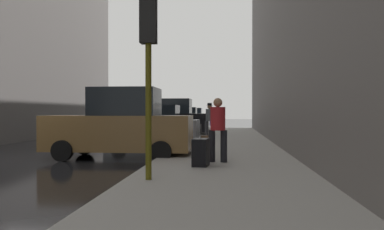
{
  "coord_description": "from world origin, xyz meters",
  "views": [
    {
      "loc": [
        6.08,
        -10.7,
        1.51
      ],
      "look_at": [
        4.74,
        3.01,
        1.37
      ],
      "focal_mm": 35.0,
      "sensor_mm": 36.0,
      "label": 1
    }
  ],
  "objects_px": {
    "parked_blue_sedan": "(189,119)",
    "pedestrian_with_beanie": "(210,118)",
    "pedestrian_in_red_jacket": "(218,126)",
    "traffic_light": "(148,48)",
    "duffel_bag": "(204,139)",
    "parked_bronze_suv": "(121,126)",
    "parked_silver_sedan": "(181,120)",
    "rolling_suitcase": "(201,152)",
    "parked_gray_coupe": "(154,125)",
    "fire_hydrant": "(183,139)",
    "parked_black_suv": "(171,119)"
  },
  "relations": [
    {
      "from": "parked_gray_coupe",
      "to": "pedestrian_in_red_jacket",
      "type": "distance_m",
      "value": 7.81
    },
    {
      "from": "parked_black_suv",
      "to": "duffel_bag",
      "type": "bearing_deg",
      "value": -68.14
    },
    {
      "from": "duffel_bag",
      "to": "parked_black_suv",
      "type": "bearing_deg",
      "value": 111.86
    },
    {
      "from": "traffic_light",
      "to": "duffel_bag",
      "type": "height_order",
      "value": "traffic_light"
    },
    {
      "from": "parked_blue_sedan",
      "to": "pedestrian_with_beanie",
      "type": "bearing_deg",
      "value": -79.62
    },
    {
      "from": "parked_gray_coupe",
      "to": "pedestrian_with_beanie",
      "type": "relative_size",
      "value": 2.37
    },
    {
      "from": "parked_blue_sedan",
      "to": "pedestrian_in_red_jacket",
      "type": "height_order",
      "value": "pedestrian_in_red_jacket"
    },
    {
      "from": "parked_black_suv",
      "to": "duffel_bag",
      "type": "distance_m",
      "value": 6.48
    },
    {
      "from": "parked_blue_sedan",
      "to": "duffel_bag",
      "type": "bearing_deg",
      "value": -81.73
    },
    {
      "from": "fire_hydrant",
      "to": "pedestrian_with_beanie",
      "type": "bearing_deg",
      "value": 83.45
    },
    {
      "from": "parked_gray_coupe",
      "to": "parked_black_suv",
      "type": "xyz_separation_m",
      "value": [
        -0.0,
        5.12,
        0.18
      ]
    },
    {
      "from": "parked_silver_sedan",
      "to": "rolling_suitcase",
      "type": "height_order",
      "value": "parked_silver_sedan"
    },
    {
      "from": "parked_bronze_suv",
      "to": "traffic_light",
      "type": "relative_size",
      "value": 1.28
    },
    {
      "from": "parked_gray_coupe",
      "to": "traffic_light",
      "type": "height_order",
      "value": "traffic_light"
    },
    {
      "from": "parked_blue_sedan",
      "to": "rolling_suitcase",
      "type": "relative_size",
      "value": 4.06
    },
    {
      "from": "parked_bronze_suv",
      "to": "pedestrian_with_beanie",
      "type": "xyz_separation_m",
      "value": [
        2.47,
        7.58,
        0.1
      ]
    },
    {
      "from": "parked_gray_coupe",
      "to": "pedestrian_in_red_jacket",
      "type": "relative_size",
      "value": 2.46
    },
    {
      "from": "pedestrian_with_beanie",
      "to": "parked_gray_coupe",
      "type": "bearing_deg",
      "value": -138.9
    },
    {
      "from": "duffel_bag",
      "to": "parked_silver_sedan",
      "type": "bearing_deg",
      "value": 102.33
    },
    {
      "from": "parked_silver_sedan",
      "to": "parked_blue_sedan",
      "type": "xyz_separation_m",
      "value": [
        0.0,
        5.52,
        0.0
      ]
    },
    {
      "from": "pedestrian_in_red_jacket",
      "to": "duffel_bag",
      "type": "xyz_separation_m",
      "value": [
        -0.76,
        6.29,
        -0.81
      ]
    },
    {
      "from": "parked_bronze_suv",
      "to": "parked_blue_sedan",
      "type": "xyz_separation_m",
      "value": [
        0.0,
        21.06,
        -0.18
      ]
    },
    {
      "from": "parked_silver_sedan",
      "to": "fire_hydrant",
      "type": "bearing_deg",
      "value": -82.52
    },
    {
      "from": "pedestrian_in_red_jacket",
      "to": "parked_bronze_suv",
      "type": "bearing_deg",
      "value": 151.52
    },
    {
      "from": "parked_blue_sedan",
      "to": "fire_hydrant",
      "type": "distance_m",
      "value": 19.35
    },
    {
      "from": "rolling_suitcase",
      "to": "duffel_bag",
      "type": "height_order",
      "value": "rolling_suitcase"
    },
    {
      "from": "pedestrian_in_red_jacket",
      "to": "parked_black_suv",
      "type": "bearing_deg",
      "value": 104.42
    },
    {
      "from": "parked_bronze_suv",
      "to": "rolling_suitcase",
      "type": "xyz_separation_m",
      "value": [
        2.75,
        -2.48,
        -0.54
      ]
    },
    {
      "from": "parked_silver_sedan",
      "to": "pedestrian_in_red_jacket",
      "type": "height_order",
      "value": "pedestrian_in_red_jacket"
    },
    {
      "from": "parked_blue_sedan",
      "to": "pedestrian_in_red_jacket",
      "type": "distance_m",
      "value": 22.98
    },
    {
      "from": "pedestrian_with_beanie",
      "to": "rolling_suitcase",
      "type": "relative_size",
      "value": 1.71
    },
    {
      "from": "duffel_bag",
      "to": "pedestrian_with_beanie",
      "type": "bearing_deg",
      "value": 88.6
    },
    {
      "from": "parked_blue_sedan",
      "to": "pedestrian_in_red_jacket",
      "type": "relative_size",
      "value": 2.47
    },
    {
      "from": "parked_gray_coupe",
      "to": "pedestrian_with_beanie",
      "type": "distance_m",
      "value": 3.29
    },
    {
      "from": "parked_gray_coupe",
      "to": "duffel_bag",
      "type": "bearing_deg",
      "value": -19.53
    },
    {
      "from": "pedestrian_with_beanie",
      "to": "parked_silver_sedan",
      "type": "bearing_deg",
      "value": 107.24
    },
    {
      "from": "parked_black_suv",
      "to": "parked_silver_sedan",
      "type": "height_order",
      "value": "parked_black_suv"
    },
    {
      "from": "duffel_bag",
      "to": "pedestrian_in_red_jacket",
      "type": "bearing_deg",
      "value": -83.14
    },
    {
      "from": "parked_bronze_suv",
      "to": "pedestrian_with_beanie",
      "type": "bearing_deg",
      "value": 71.96
    },
    {
      "from": "traffic_light",
      "to": "pedestrian_in_red_jacket",
      "type": "bearing_deg",
      "value": 64.31
    },
    {
      "from": "parked_gray_coupe",
      "to": "pedestrian_with_beanie",
      "type": "xyz_separation_m",
      "value": [
        2.47,
        2.15,
        0.29
      ]
    },
    {
      "from": "fire_hydrant",
      "to": "parked_blue_sedan",
      "type": "bearing_deg",
      "value": 95.35
    },
    {
      "from": "parked_blue_sedan",
      "to": "pedestrian_in_red_jacket",
      "type": "xyz_separation_m",
      "value": [
        3.15,
        -22.76,
        0.26
      ]
    },
    {
      "from": "parked_black_suv",
      "to": "parked_silver_sedan",
      "type": "xyz_separation_m",
      "value": [
        0.0,
        4.99,
        -0.18
      ]
    },
    {
      "from": "parked_gray_coupe",
      "to": "parked_silver_sedan",
      "type": "relative_size",
      "value": 1.0
    },
    {
      "from": "parked_blue_sedan",
      "to": "parked_black_suv",
      "type": "bearing_deg",
      "value": -90.0
    },
    {
      "from": "duffel_bag",
      "to": "parked_bronze_suv",
      "type": "bearing_deg",
      "value": -117.62
    },
    {
      "from": "fire_hydrant",
      "to": "parked_gray_coupe",
      "type": "bearing_deg",
      "value": 116.4
    },
    {
      "from": "fire_hydrant",
      "to": "pedestrian_in_red_jacket",
      "type": "xyz_separation_m",
      "value": [
        1.35,
        -3.5,
        0.61
      ]
    },
    {
      "from": "parked_black_suv",
      "to": "traffic_light",
      "type": "xyz_separation_m",
      "value": [
        1.85,
        -14.96,
        1.73
      ]
    }
  ]
}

